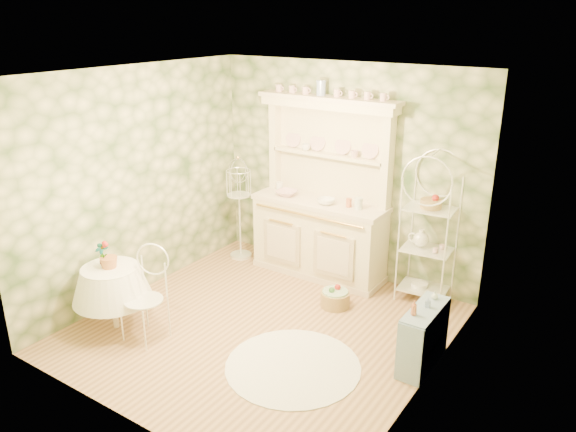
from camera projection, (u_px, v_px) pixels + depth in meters
The scene contains 22 objects.
floor at pixel (262, 328), 6.11m from camera, with size 3.60×3.60×0.00m, color tan.
ceiling at pixel (258, 74), 5.18m from camera, with size 3.60×3.60×0.00m, color white.
wall_left at pixel (137, 183), 6.59m from camera, with size 3.60×3.60×0.00m, color beige.
wall_right at pixel (433, 251), 4.70m from camera, with size 3.60×3.60×0.00m, color beige.
wall_back at pixel (345, 172), 7.05m from camera, with size 3.60×3.60×0.00m, color beige.
wall_front at pixel (119, 278), 4.24m from camera, with size 3.60×3.60×0.00m, color beige.
kitchen_dresser at pixel (320, 190), 7.01m from camera, with size 1.87×0.61×2.29m, color #FAF0C9.
bakers_rack at pixel (429, 226), 6.40m from camera, with size 0.59×0.42×1.89m, color white.
side_shelf at pixel (423, 338), 5.38m from camera, with size 0.26×0.69×0.59m, color #86A0C2.
round_table at pixel (113, 300), 6.02m from camera, with size 0.60×0.60×0.66m, color white.
cafe_chair at pixel (144, 302), 5.77m from camera, with size 0.40×0.40×0.87m, color white.
birdcage_stand at pixel (240, 210), 7.66m from camera, with size 0.33×0.33×1.38m, color white.
floor_basket at pixel (335, 297), 6.53m from camera, with size 0.37×0.37×0.24m, color tan.
lace_rug at pixel (293, 366), 5.44m from camera, with size 1.32×1.32×0.01m, color white.
bowl_floral at pixel (287, 195), 7.24m from camera, with size 0.27×0.27×0.07m, color white.
bowl_white at pixel (326, 203), 6.92m from camera, with size 0.22×0.22×0.07m, color white.
cup_left at pixel (306, 148), 7.12m from camera, with size 0.11×0.11×0.09m, color white.
cup_right at pixel (354, 155), 6.77m from camera, with size 0.10×0.10×0.09m, color white.
potted_geranium at pixel (103, 256), 5.84m from camera, with size 0.15×0.11×0.29m, color #3F7238.
bottle_amber at pixel (414, 308), 5.14m from camera, with size 0.06×0.06×0.15m, color #B4613D.
bottle_blue at pixel (428, 303), 5.29m from camera, with size 0.05×0.05×0.10m, color #899FD2.
bottle_glass at pixel (435, 296), 5.44m from camera, with size 0.06×0.06×0.08m, color silver.
Camera 1 is at (3.19, -4.27, 3.24)m, focal length 35.00 mm.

